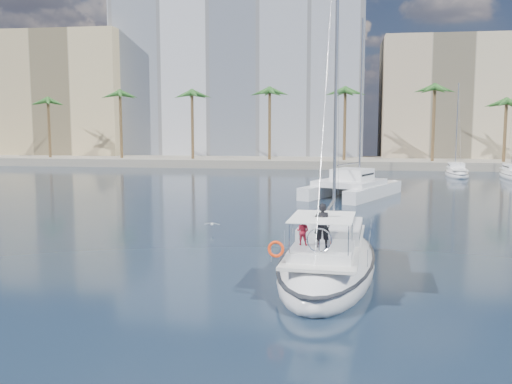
# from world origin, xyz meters

# --- Properties ---
(ground) EXTENTS (160.00, 160.00, 0.00)m
(ground) POSITION_xyz_m (0.00, 0.00, 0.00)
(ground) COLOR black
(ground) RESTS_ON ground
(quay) EXTENTS (120.00, 14.00, 1.20)m
(quay) POSITION_xyz_m (0.00, 61.00, 0.60)
(quay) COLOR gray
(quay) RESTS_ON ground
(building_modern) EXTENTS (42.00, 16.00, 28.00)m
(building_modern) POSITION_xyz_m (-12.00, 73.00, 14.00)
(building_modern) COLOR silver
(building_modern) RESTS_ON ground
(building_tan_left) EXTENTS (22.00, 14.00, 22.00)m
(building_tan_left) POSITION_xyz_m (-42.00, 69.00, 11.00)
(building_tan_left) COLOR tan
(building_tan_left) RESTS_ON ground
(building_beige) EXTENTS (20.00, 14.00, 20.00)m
(building_beige) POSITION_xyz_m (22.00, 70.00, 10.00)
(building_beige) COLOR tan
(building_beige) RESTS_ON ground
(palm_left) EXTENTS (3.60, 3.60, 12.30)m
(palm_left) POSITION_xyz_m (-34.00, 57.00, 10.28)
(palm_left) COLOR brown
(palm_left) RESTS_ON ground
(palm_centre) EXTENTS (3.60, 3.60, 12.30)m
(palm_centre) POSITION_xyz_m (0.00, 57.00, 10.28)
(palm_centre) COLOR brown
(palm_centre) RESTS_ON ground
(main_sloop) EXTENTS (4.94, 13.07, 19.04)m
(main_sloop) POSITION_xyz_m (5.17, -2.07, 0.56)
(main_sloop) COLOR silver
(main_sloop) RESTS_ON ground
(catamaran) EXTENTS (9.49, 12.18, 16.03)m
(catamaran) POSITION_xyz_m (6.62, 25.06, 1.12)
(catamaran) COLOR silver
(catamaran) RESTS_ON ground
(seagull) EXTENTS (0.98, 0.42, 0.18)m
(seagull) POSITION_xyz_m (-2.15, 6.86, 0.45)
(seagull) COLOR silver
(seagull) RESTS_ON ground
(moored_yacht_a) EXTENTS (3.37, 9.52, 11.90)m
(moored_yacht_a) POSITION_xyz_m (20.00, 47.00, 0.00)
(moored_yacht_a) COLOR silver
(moored_yacht_a) RESTS_ON ground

